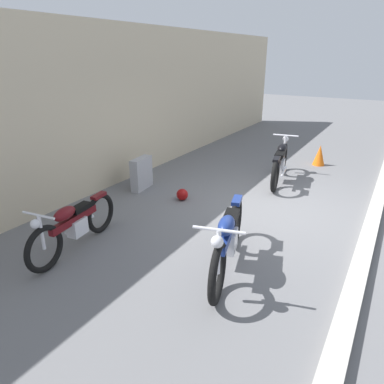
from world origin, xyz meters
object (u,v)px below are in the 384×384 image
at_px(motorcycle_black, 280,162).
at_px(motorcycle_maroon, 74,225).
at_px(stone_marker, 142,173).
at_px(traffic_cone, 319,155).
at_px(helmet, 182,195).
at_px(motorcycle_blue, 228,239).

distance_m(motorcycle_black, motorcycle_maroon, 4.97).
xyz_separation_m(stone_marker, traffic_cone, (3.90, -3.00, -0.08)).
xyz_separation_m(helmet, motorcycle_maroon, (-2.50, 0.35, 0.30)).
distance_m(stone_marker, motorcycle_black, 3.24).
bearing_deg(traffic_cone, stone_marker, 142.43).
bearing_deg(motorcycle_black, traffic_cone, -26.23).
bearing_deg(motorcycle_maroon, stone_marker, -171.46).
xyz_separation_m(stone_marker, motorcycle_blue, (-1.86, -3.01, 0.12)).
height_order(traffic_cone, motorcycle_black, motorcycle_black).
height_order(helmet, traffic_cone, traffic_cone).
height_order(motorcycle_blue, motorcycle_maroon, motorcycle_blue).
relative_size(motorcycle_black, motorcycle_maroon, 1.12).
distance_m(motorcycle_blue, motorcycle_maroon, 2.35).
bearing_deg(stone_marker, motorcycle_maroon, -163.20).
relative_size(traffic_cone, motorcycle_black, 0.25).
relative_size(stone_marker, traffic_cone, 1.29).
xyz_separation_m(stone_marker, helmet, (-0.09, -1.14, -0.23)).
bearing_deg(motorcycle_maroon, motorcycle_black, 151.76).
xyz_separation_m(traffic_cone, motorcycle_blue, (-5.77, -0.01, 0.20)).
bearing_deg(stone_marker, helmet, -94.75).
height_order(motorcycle_black, motorcycle_blue, motorcycle_blue).
bearing_deg(traffic_cone, motorcycle_blue, -179.88).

